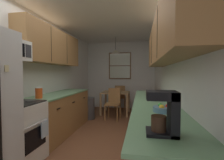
# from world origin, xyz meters

# --- Properties ---
(ground_plane) EXTENTS (12.00, 12.00, 0.00)m
(ground_plane) POSITION_xyz_m (0.00, 1.00, 0.00)
(ground_plane) COLOR brown
(wall_left) EXTENTS (0.10, 9.00, 2.55)m
(wall_left) POSITION_xyz_m (-1.35, 1.00, 1.27)
(wall_left) COLOR silver
(wall_left) RESTS_ON ground
(wall_right) EXTENTS (0.10, 9.00, 2.55)m
(wall_right) POSITION_xyz_m (1.35, 1.00, 1.27)
(wall_right) COLOR silver
(wall_right) RESTS_ON ground
(wall_back) EXTENTS (4.40, 0.10, 2.55)m
(wall_back) POSITION_xyz_m (0.00, 3.65, 1.27)
(wall_back) COLOR silver
(wall_back) RESTS_ON ground
(ceiling_slab) EXTENTS (4.40, 9.00, 0.08)m
(ceiling_slab) POSITION_xyz_m (0.00, 1.00, 2.59)
(ceiling_slab) COLOR white
(stove_range) EXTENTS (0.66, 0.66, 1.10)m
(stove_range) POSITION_xyz_m (-0.99, -0.48, 0.47)
(stove_range) COLOR white
(stove_range) RESTS_ON ground
(microwave_over_range) EXTENTS (0.39, 0.58, 0.31)m
(microwave_over_range) POSITION_xyz_m (-1.11, -0.48, 1.69)
(microwave_over_range) COLOR white
(counter_left) EXTENTS (0.64, 1.98, 0.90)m
(counter_left) POSITION_xyz_m (-1.00, 0.84, 0.45)
(counter_left) COLOR olive
(counter_left) RESTS_ON ground
(upper_cabinets_left) EXTENTS (0.33, 2.06, 0.75)m
(upper_cabinets_left) POSITION_xyz_m (-1.14, 0.79, 1.93)
(upper_cabinets_left) COLOR olive
(counter_right) EXTENTS (0.64, 3.29, 0.90)m
(counter_right) POSITION_xyz_m (1.00, 0.05, 0.45)
(counter_right) COLOR olive
(counter_right) RESTS_ON ground
(upper_cabinets_right) EXTENTS (0.33, 2.97, 0.67)m
(upper_cabinets_right) POSITION_xyz_m (1.14, 0.00, 1.84)
(upper_cabinets_right) COLOR olive
(dining_table) EXTENTS (0.89, 0.80, 0.73)m
(dining_table) POSITION_xyz_m (-0.04, 2.70, 0.61)
(dining_table) COLOR #A87F51
(dining_table) RESTS_ON ground
(dining_chair_near) EXTENTS (0.44, 0.44, 0.90)m
(dining_chair_near) POSITION_xyz_m (-0.00, 2.09, 0.50)
(dining_chair_near) COLOR olive
(dining_chair_near) RESTS_ON ground
(dining_chair_far) EXTENTS (0.44, 0.44, 0.90)m
(dining_chair_far) POSITION_xyz_m (0.03, 3.31, 0.50)
(dining_chair_far) COLOR olive
(dining_chair_far) RESTS_ON ground
(pendant_light) EXTENTS (0.26, 0.26, 0.53)m
(pendant_light) POSITION_xyz_m (-0.04, 2.70, 2.07)
(pendant_light) COLOR black
(back_window) EXTENTS (0.86, 0.05, 1.02)m
(back_window) POSITION_xyz_m (-0.01, 3.58, 1.64)
(back_window) COLOR brown
(trash_bin) EXTENTS (0.30, 0.30, 0.63)m
(trash_bin) POSITION_xyz_m (-0.70, 1.96, 0.32)
(trash_bin) COLOR #3F3F42
(trash_bin) RESTS_ON ground
(storage_canister) EXTENTS (0.12, 0.12, 0.20)m
(storage_canister) POSITION_xyz_m (-1.00, 0.06, 1.00)
(storage_canister) COLOR #D84C19
(storage_canister) RESTS_ON counter_left
(dish_towel) EXTENTS (0.02, 0.16, 0.24)m
(dish_towel) POSITION_xyz_m (-0.64, -0.32, 0.50)
(dish_towel) COLOR silver
(coffee_maker) EXTENTS (0.22, 0.18, 0.32)m
(coffee_maker) POSITION_xyz_m (0.97, -1.26, 1.07)
(coffee_maker) COLOR black
(coffee_maker) RESTS_ON counter_right
(mug_by_coffeemaker) EXTENTS (0.12, 0.08, 0.10)m
(mug_by_coffeemaker) POSITION_xyz_m (1.00, 0.73, 0.95)
(mug_by_coffeemaker) COLOR #3F7F4C
(mug_by_coffeemaker) RESTS_ON counter_right
(fruit_bowl) EXTENTS (0.23, 0.23, 0.09)m
(fruit_bowl) POSITION_xyz_m (1.05, -0.57, 0.94)
(fruit_bowl) COLOR #597F9E
(fruit_bowl) RESTS_ON counter_right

